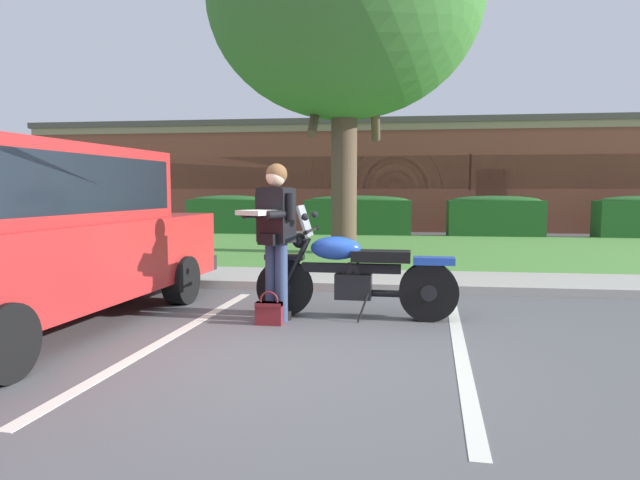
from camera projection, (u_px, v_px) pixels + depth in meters
name	position (u px, v px, depth m)	size (l,w,h in m)	color
ground_plane	(289.00, 347.00, 5.06)	(140.00, 140.00, 0.00)	#565659
curb_strip	(327.00, 286.00, 7.87)	(60.00, 0.20, 0.12)	#ADA89E
concrete_walk	(333.00, 278.00, 8.71)	(60.00, 1.50, 0.08)	#ADA89E
grass_lawn	(354.00, 249.00, 13.10)	(60.00, 7.40, 0.06)	#518E3D
stall_stripe_0	(172.00, 336.00, 5.42)	(0.12, 4.40, 0.01)	silver
stall_stripe_1	(460.00, 346.00, 5.06)	(0.12, 4.40, 0.01)	silver
motorcycle	(363.00, 275.00, 6.14)	(2.24, 0.82, 1.26)	black
rider_person	(275.00, 229.00, 5.97)	(0.59, 0.67, 1.70)	black
handbag	(269.00, 311.00, 5.87)	(0.28, 0.13, 0.36)	maroon
parked_suv_adjacent	(30.00, 236.00, 5.61)	(2.31, 4.97, 1.86)	#AD2323
shade_tree	(345.00, 2.00, 11.55)	(5.72, 5.72, 7.76)	brown
hedge_left	(229.00, 214.00, 17.57)	(2.51, 0.90, 1.24)	#235623
hedge_center_left	(358.00, 215.00, 17.03)	(3.22, 0.90, 1.24)	#235623
hedge_center_right	(495.00, 216.00, 16.49)	(2.75, 0.90, 1.24)	#235623
brick_building	(359.00, 178.00, 23.49)	(23.38, 9.80, 3.82)	brown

